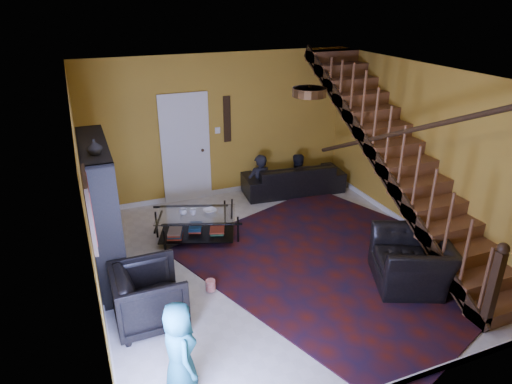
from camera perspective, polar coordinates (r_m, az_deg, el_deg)
floor at (r=7.14m, az=2.61°, el=-8.47°), size 5.50×5.50×0.00m
room at (r=7.87m, az=-10.36°, el=-5.17°), size 5.50×5.50×5.50m
staircase at (r=7.60m, az=17.60°, el=4.13°), size 0.95×5.02×3.18m
bookshelf at (r=6.71m, az=-18.55°, el=-2.61°), size 0.35×1.80×2.00m
door at (r=8.86m, az=-8.77°, el=5.17°), size 0.82×0.05×2.05m
framed_picture at (r=5.02m, az=-20.12°, el=-1.95°), size 0.04×0.74×0.74m
wall_hanging at (r=8.94m, az=-3.63°, el=9.07°), size 0.14×0.03×0.90m
ceiling_fixture at (r=5.44m, az=6.70°, el=12.30°), size 0.40×0.40×0.10m
rug at (r=7.20m, az=10.75°, el=-8.54°), size 4.97×5.28×0.02m
sofa at (r=9.41m, az=4.64°, el=1.77°), size 2.12×1.00×0.60m
armchair_left at (r=5.87m, az=-13.18°, el=-12.57°), size 0.86×0.83×0.77m
armchair_right at (r=6.80m, az=18.85°, el=-8.14°), size 1.32×1.39×0.71m
person_adult_a at (r=9.20m, az=0.46°, el=0.77°), size 0.49×0.33×1.33m
person_adult_b at (r=9.54m, az=5.02°, el=1.22°), size 0.60×0.47×1.24m
person_child at (r=4.85m, az=-9.55°, el=-18.93°), size 0.39×0.56×1.09m
coffee_table at (r=7.60m, az=-7.42°, el=-4.12°), size 1.44×1.12×0.48m
cup_a at (r=7.50m, az=-9.08°, el=-2.45°), size 0.16×0.16×0.10m
cup_b at (r=7.47m, az=-7.87°, el=-2.48°), size 0.13×0.13×0.10m
bowl at (r=7.53m, az=-5.78°, el=-2.37°), size 0.25×0.25×0.05m
vase at (r=5.84m, az=-19.56°, el=5.33°), size 0.18×0.18×0.19m
popcorn_bucket at (r=6.44m, az=-5.70°, el=-11.53°), size 0.17×0.17×0.16m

